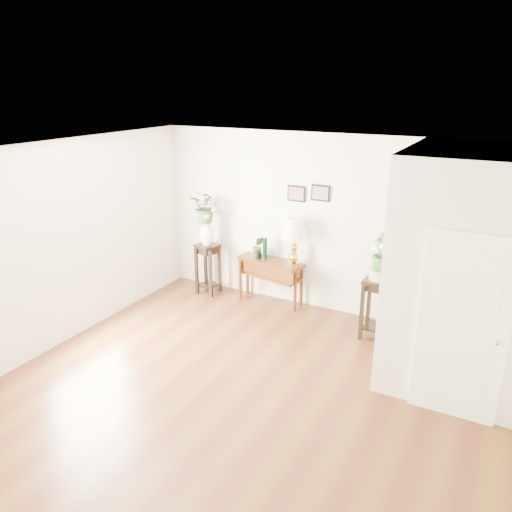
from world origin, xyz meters
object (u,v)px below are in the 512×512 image
Objects in this scene: plant_stand_b at (378,308)px; plant_stand_a at (208,269)px; table_lamp at (294,243)px; console_table at (270,281)px.

plant_stand_a is at bearing 175.63° from plant_stand_b.
console_table is at bearing 180.00° from table_lamp.
table_lamp is 1.66m from plant_stand_b.
plant_stand_a is (-1.13, -0.15, 0.07)m from console_table.
plant_stand_b is (1.89, -0.38, 0.07)m from console_table.
table_lamp reaches higher than console_table.
table_lamp is 0.84× the size of plant_stand_b.
plant_stand_b reaches higher than console_table.
plant_stand_b reaches higher than plant_stand_a.
table_lamp is at bearing 5.45° from plant_stand_a.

